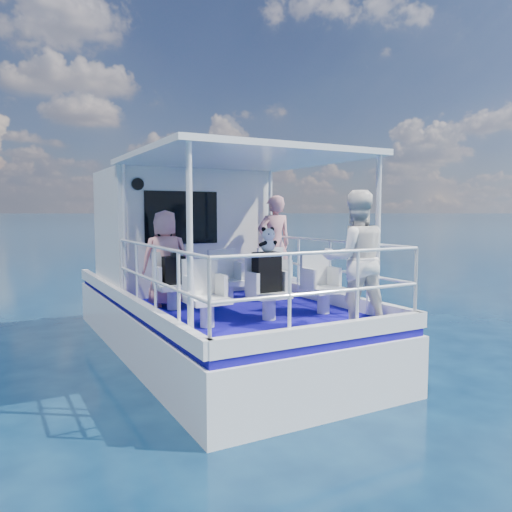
{
  "coord_description": "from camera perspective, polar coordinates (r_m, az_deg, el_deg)",
  "views": [
    {
      "loc": [
        -3.31,
        -6.83,
        2.34
      ],
      "look_at": [
        0.18,
        -0.4,
        1.7
      ],
      "focal_mm": 35.0,
      "sensor_mm": 36.0,
      "label": 1
    }
  ],
  "objects": [
    {
      "name": "ground",
      "position": [
        7.94,
        -2.58,
        -12.13
      ],
      "size": [
        2000.0,
        2000.0,
        0.0
      ],
      "primitive_type": "plane",
      "color": "#071E39",
      "rests_on": "ground"
    },
    {
      "name": "hull",
      "position": [
        8.82,
        -5.47,
        -10.4
      ],
      "size": [
        3.0,
        7.0,
        1.6
      ],
      "primitive_type": "cube",
      "color": "white",
      "rests_on": "ground"
    },
    {
      "name": "deck",
      "position": [
        8.63,
        -5.51,
        -4.96
      ],
      "size": [
        2.9,
        6.9,
        0.1
      ],
      "primitive_type": "cube",
      "color": "#120983",
      "rests_on": "hull"
    },
    {
      "name": "cabin",
      "position": [
        9.72,
        -8.57,
        2.95
      ],
      "size": [
        2.85,
        2.0,
        2.2
      ],
      "primitive_type": "cube",
      "color": "white",
      "rests_on": "deck"
    },
    {
      "name": "canopy",
      "position": [
        7.45,
        -1.99,
        11.16
      ],
      "size": [
        3.0,
        3.2,
        0.08
      ],
      "primitive_type": "cube",
      "color": "white",
      "rests_on": "cabin"
    },
    {
      "name": "canopy_posts",
      "position": [
        7.37,
        -1.79,
        2.36
      ],
      "size": [
        2.77,
        2.97,
        2.2
      ],
      "color": "white",
      "rests_on": "deck"
    },
    {
      "name": "railings",
      "position": [
        7.14,
        -0.61,
        -2.56
      ],
      "size": [
        2.84,
        3.59,
        1.0
      ],
      "primitive_type": null,
      "color": "white",
      "rests_on": "deck"
    },
    {
      "name": "seat_port_fwd",
      "position": [
        7.54,
        -9.47,
        -4.61
      ],
      "size": [
        0.48,
        0.46,
        0.38
      ],
      "primitive_type": "cube",
      "color": "white",
      "rests_on": "deck"
    },
    {
      "name": "seat_center_fwd",
      "position": [
        7.87,
        -3.25,
        -4.14
      ],
      "size": [
        0.48,
        0.46,
        0.38
      ],
      "primitive_type": "cube",
      "color": "white",
      "rests_on": "deck"
    },
    {
      "name": "seat_stbd_fwd",
      "position": [
        8.29,
        2.4,
        -3.67
      ],
      "size": [
        0.48,
        0.46,
        0.38
      ],
      "primitive_type": "cube",
      "color": "white",
      "rests_on": "deck"
    },
    {
      "name": "seat_port_aft",
      "position": [
        6.34,
        -5.61,
        -6.39
      ],
      "size": [
        0.48,
        0.46,
        0.38
      ],
      "primitive_type": "cube",
      "color": "white",
      "rests_on": "deck"
    },
    {
      "name": "seat_center_aft",
      "position": [
        6.74,
        1.49,
        -5.7
      ],
      "size": [
        0.48,
        0.46,
        0.38
      ],
      "primitive_type": "cube",
      "color": "white",
      "rests_on": "deck"
    },
    {
      "name": "seat_stbd_aft",
      "position": [
        7.22,
        7.72,
        -5.01
      ],
      "size": [
        0.48,
        0.46,
        0.38
      ],
      "primitive_type": "cube",
      "color": "white",
      "rests_on": "deck"
    },
    {
      "name": "passenger_port_fwd",
      "position": [
        7.74,
        -10.29,
        -0.28
      ],
      "size": [
        0.64,
        0.53,
        1.48
      ],
      "primitive_type": "imported",
      "rotation": [
        0.0,
        0.0,
        2.87
      ],
      "color": "pink",
      "rests_on": "deck"
    },
    {
      "name": "passenger_stbd_fwd",
      "position": [
        8.98,
        2.11,
        1.36
      ],
      "size": [
        0.68,
        0.49,
        1.74
      ],
      "primitive_type": "imported",
      "rotation": [
        0.0,
        0.0,
        3.03
      ],
      "color": "pink",
      "rests_on": "deck"
    },
    {
      "name": "passenger_stbd_aft",
      "position": [
        6.32,
        11.29,
        -0.38
      ],
      "size": [
        1.01,
        0.9,
        1.71
      ],
      "primitive_type": "imported",
      "rotation": [
        0.0,
        0.0,
        2.78
      ],
      "color": "white",
      "rests_on": "deck"
    },
    {
      "name": "backpack_port",
      "position": [
        7.47,
        -9.38,
        -1.63
      ],
      "size": [
        0.31,
        0.18,
        0.41
      ],
      "primitive_type": "cube",
      "color": "black",
      "rests_on": "seat_port_fwd"
    },
    {
      "name": "backpack_center",
      "position": [
        6.66,
        1.23,
        -1.84
      ],
      "size": [
        0.35,
        0.2,
        0.53
      ],
      "primitive_type": "cube",
      "color": "black",
      "rests_on": "seat_center_aft"
    },
    {
      "name": "compact_camera",
      "position": [
        7.44,
        -9.32,
        0.18
      ],
      "size": [
        0.1,
        0.06,
        0.06
      ],
      "primitive_type": "cube",
      "color": "black",
      "rests_on": "backpack_port"
    },
    {
      "name": "panda",
      "position": [
        6.64,
        1.36,
        1.88
      ],
      "size": [
        0.22,
        0.18,
        0.33
      ],
      "primitive_type": null,
      "color": "white",
      "rests_on": "backpack_center"
    }
  ]
}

